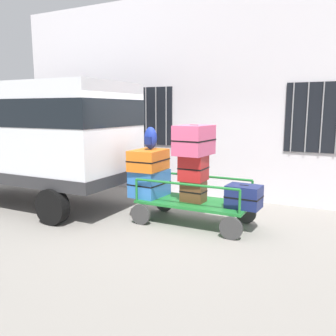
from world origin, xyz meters
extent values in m
plane|color=gray|center=(0.00, 0.00, 0.00)|extent=(40.00, 40.00, 0.00)
cube|color=silver|center=(0.00, 2.48, 2.50)|extent=(12.00, 0.30, 5.00)
cube|color=black|center=(-1.80, 2.31, 2.00)|extent=(1.20, 0.04, 1.50)
cylinder|color=gray|center=(-2.25, 2.27, 2.00)|extent=(0.03, 0.03, 1.50)
cylinder|color=gray|center=(-1.95, 2.27, 2.00)|extent=(0.03, 0.03, 1.50)
cylinder|color=gray|center=(-1.65, 2.27, 2.00)|extent=(0.03, 0.03, 1.50)
cylinder|color=gray|center=(-1.35, 2.27, 2.00)|extent=(0.03, 0.03, 1.50)
cube|color=black|center=(2.20, 2.31, 2.00)|extent=(1.20, 0.04, 1.50)
cylinder|color=gray|center=(1.75, 2.27, 2.00)|extent=(0.03, 0.03, 1.50)
cylinder|color=gray|center=(2.05, 2.27, 2.00)|extent=(0.03, 0.03, 1.50)
cylinder|color=gray|center=(2.35, 2.27, 2.00)|extent=(0.03, 0.03, 1.50)
cube|color=silver|center=(-3.53, -0.07, 1.69)|extent=(4.56, 2.07, 2.08)
cube|color=black|center=(-3.53, -0.07, 2.10)|extent=(4.58, 2.09, 0.55)
cube|color=#2D2D30|center=(-3.53, -0.07, 0.77)|extent=(4.60, 2.11, 0.24)
cylinder|color=black|center=(-2.07, -1.10, 0.35)|extent=(0.70, 0.22, 0.70)
cube|color=#1E722D|center=(0.33, 0.14, 0.42)|extent=(2.09, 0.94, 0.05)
cylinder|color=#383838|center=(1.21, -0.35, 0.20)|extent=(0.40, 0.06, 0.40)
cylinder|color=#383838|center=(1.21, 0.63, 0.20)|extent=(0.40, 0.06, 0.40)
cylinder|color=#383838|center=(-0.56, -0.35, 0.20)|extent=(0.40, 0.06, 0.40)
cylinder|color=#383838|center=(-0.56, 0.63, 0.20)|extent=(0.40, 0.06, 0.40)
cylinder|color=#1E722D|center=(1.33, -0.29, 0.66)|extent=(0.04, 0.04, 0.41)
cylinder|color=#1E722D|center=(1.33, 0.57, 0.66)|extent=(0.04, 0.04, 0.41)
cylinder|color=#1E722D|center=(-0.68, -0.29, 0.66)|extent=(0.04, 0.04, 0.41)
cylinder|color=#1E722D|center=(-0.68, 0.57, 0.66)|extent=(0.04, 0.04, 0.41)
cylinder|color=#1E722D|center=(0.33, -0.29, 0.86)|extent=(2.01, 0.04, 0.04)
cylinder|color=#1E722D|center=(0.33, 0.57, 0.86)|extent=(2.01, 0.04, 0.04)
cube|color=#3372C6|center=(-0.64, 0.14, 0.71)|extent=(0.63, 0.78, 0.53)
cube|color=black|center=(-0.64, 0.14, 0.71)|extent=(0.64, 0.79, 0.02)
cube|color=black|center=(-0.64, 0.14, 0.97)|extent=(0.16, 0.04, 0.02)
cube|color=orange|center=(-0.64, 0.11, 1.18)|extent=(0.57, 0.78, 0.41)
cube|color=black|center=(-0.64, 0.11, 1.18)|extent=(0.58, 0.79, 0.02)
cube|color=black|center=(-0.64, 0.11, 1.38)|extent=(0.16, 0.03, 0.02)
cube|color=brown|center=(0.33, 0.12, 0.65)|extent=(0.46, 0.32, 0.40)
cube|color=black|center=(0.33, 0.12, 0.65)|extent=(0.47, 0.33, 0.02)
cube|color=black|center=(0.33, 0.12, 0.85)|extent=(0.16, 0.04, 0.02)
cube|color=#B21E1E|center=(0.33, 0.11, 1.10)|extent=(0.46, 0.45, 0.48)
cube|color=black|center=(0.33, 0.11, 1.10)|extent=(0.47, 0.46, 0.02)
cube|color=black|center=(0.33, 0.11, 1.33)|extent=(0.16, 0.03, 0.02)
cube|color=#CC4C72|center=(0.33, 0.12, 1.62)|extent=(0.60, 0.79, 0.55)
cube|color=black|center=(0.33, 0.12, 1.62)|extent=(0.62, 0.80, 0.02)
cube|color=black|center=(0.33, 0.12, 1.89)|extent=(0.16, 0.04, 0.02)
cube|color=navy|center=(1.29, 0.12, 0.65)|extent=(0.61, 0.46, 0.40)
cube|color=black|center=(1.29, 0.12, 0.65)|extent=(0.62, 0.47, 0.02)
cube|color=black|center=(1.29, 0.12, 0.85)|extent=(0.16, 0.04, 0.02)
ellipsoid|color=navy|center=(-0.63, 0.18, 1.61)|extent=(0.27, 0.19, 0.44)
cube|color=navy|center=(-0.63, 0.09, 1.57)|extent=(0.14, 0.06, 0.15)
camera|label=1|loc=(2.84, -5.95, 2.18)|focal=37.92mm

